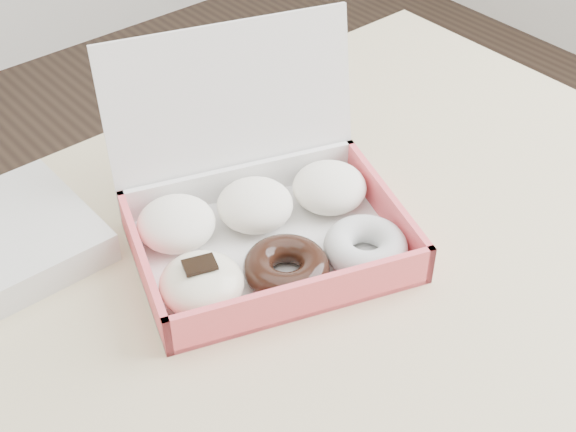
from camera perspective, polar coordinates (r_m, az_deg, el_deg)
table at (r=0.88m, az=-0.46°, el=-10.19°), size 1.20×0.80×0.75m
donut_box at (r=0.88m, az=-1.86°, el=-0.33°), size 0.35×0.33×0.21m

